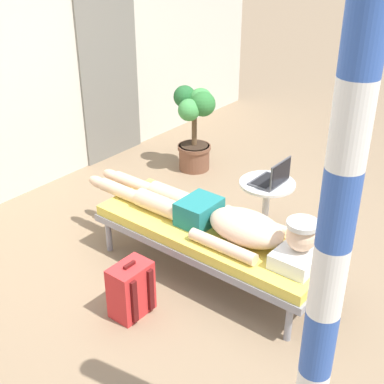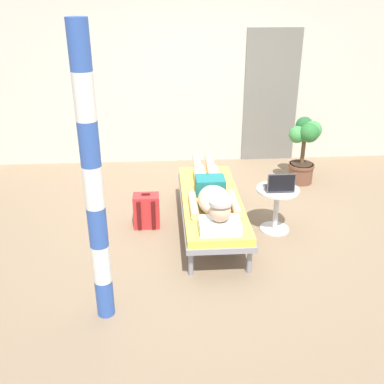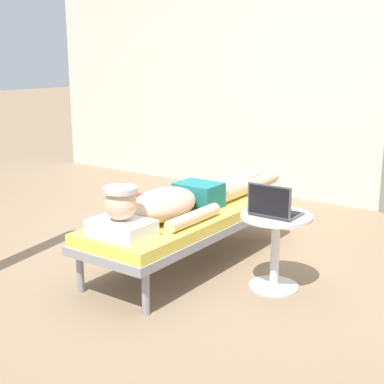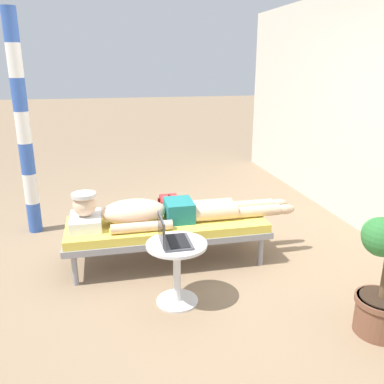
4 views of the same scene
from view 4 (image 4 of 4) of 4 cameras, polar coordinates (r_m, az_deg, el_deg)
The scene contains 7 objects.
ground_plane at distance 4.08m, azimuth -2.05°, elevation -9.43°, with size 40.00×40.00×0.00m, color #8C7256.
lounge_chair at distance 3.93m, azimuth -3.56°, elevation -5.03°, with size 0.68×1.92×0.42m.
person_reclining at distance 3.86m, azimuth -4.77°, elevation -2.74°, with size 0.53×2.17×0.33m.
side_table at distance 3.25m, azimuth -2.15°, elevation -9.87°, with size 0.48×0.48×0.52m.
laptop at distance 3.15m, azimuth -3.12°, elevation -6.32°, with size 0.31×0.24×0.23m.
backpack at distance 4.69m, azimuth -3.08°, elevation -3.14°, with size 0.30×0.26×0.42m.
porch_post at distance 4.76m, azimuth -22.67°, elevation 8.38°, with size 0.15×0.15×2.40m.
Camera 4 is at (3.58, -0.65, 1.86)m, focal length 37.91 mm.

